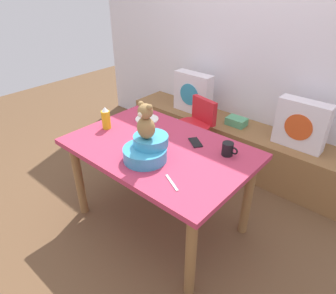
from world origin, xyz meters
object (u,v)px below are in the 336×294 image
teddy_bear (146,122)px  pillow_floral_left (193,93)px  pillow_floral_right (301,125)px  dining_table (159,158)px  infant_seat_teal (147,149)px  dinner_plate_far (146,137)px  cell_phone (195,142)px  highchair (194,127)px  ketchup_bottle (106,118)px  dinner_plate_near (147,119)px  book_stack (236,121)px  coffee_mug (228,149)px

teddy_bear → pillow_floral_left: bearing=114.8°
pillow_floral_right → dining_table: bearing=-117.8°
infant_seat_teal → dinner_plate_far: infant_seat_teal is taller
dining_table → cell_phone: (0.17, 0.22, 0.11)m
highchair → teddy_bear: teddy_bear is taller
pillow_floral_left → pillow_floral_right: 1.20m
pillow_floral_left → ketchup_bottle: 1.25m
dinner_plate_near → cell_phone: bearing=-4.7°
dining_table → teddy_bear: size_ratio=5.43×
infant_seat_teal → dinner_plate_near: bearing=134.9°
pillow_floral_right → cell_phone: bearing=-115.2°
book_stack → teddy_bear: teddy_bear is taller
infant_seat_teal → coffee_mug: infant_seat_teal is taller
dinner_plate_near → cell_phone: size_ratio=1.39×
book_stack → ketchup_bottle: 1.40m
book_stack → teddy_bear: size_ratio=0.80×
coffee_mug → dinner_plate_near: coffee_mug is taller
dinner_plate_far → infant_seat_teal: bearing=-43.8°
dining_table → ketchup_bottle: 0.56m
highchair → coffee_mug: (0.68, -0.53, 0.27)m
infant_seat_teal → teddy_bear: (0.00, -0.00, 0.21)m
highchair → ketchup_bottle: 0.92m
highchair → teddy_bear: size_ratio=3.16×
dinner_plate_far → teddy_bear: bearing=-43.8°
infant_seat_teal → ketchup_bottle: size_ratio=1.78×
dinner_plate_far → dinner_plate_near: bearing=133.7°
dining_table → dinner_plate_far: (-0.16, 0.03, 0.11)m
pillow_floral_left → infant_seat_teal: bearing=-65.2°
pillow_floral_right → teddy_bear: teddy_bear is taller
dinner_plate_near → dinner_plate_far: same height
pillow_floral_right → teddy_bear: bearing=-113.1°
teddy_bear → coffee_mug: 0.61m
teddy_bear → book_stack: bearing=92.7°
dinner_plate_far → cell_phone: size_ratio=1.39×
pillow_floral_right → book_stack: bearing=178.1°
highchair → dinner_plate_far: highchair is taller
dining_table → ketchup_bottle: bearing=-173.1°
dining_table → cell_phone: bearing=52.1°
teddy_bear → ketchup_bottle: (-0.57, 0.11, -0.19)m
book_stack → pillow_floral_left: bearing=-177.9°
pillow_floral_left → infant_seat_teal: same height
coffee_mug → dinner_plate_near: bearing=177.7°
infant_seat_teal → dinner_plate_near: (-0.43, 0.43, -0.07)m
book_stack → infant_seat_teal: 1.41m
ketchup_bottle → dinner_plate_near: 0.36m
coffee_mug → book_stack: bearing=115.2°
pillow_floral_right → dinner_plate_near: 1.36m
pillow_floral_left → highchair: (0.33, -0.42, -0.16)m
book_stack → cell_phone: bearing=-79.2°
cell_phone → ketchup_bottle: bearing=146.6°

